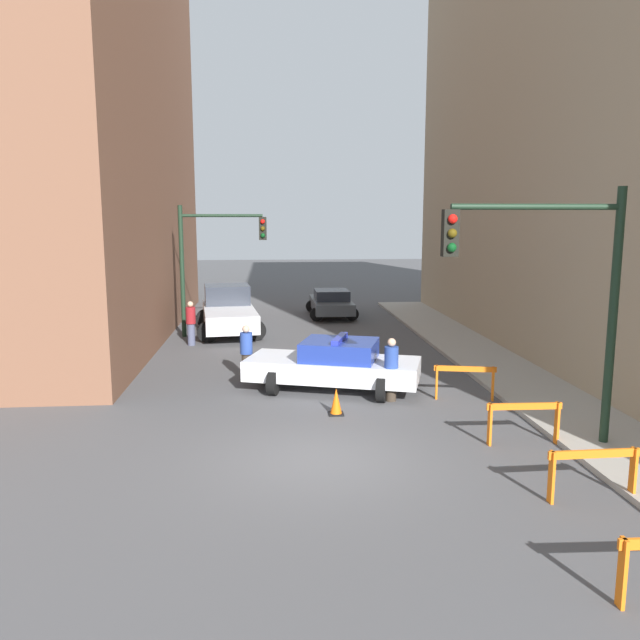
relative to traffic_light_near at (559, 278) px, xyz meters
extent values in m
plane|color=#4C4C4F|center=(-4.73, -0.15, -3.53)|extent=(120.00, 120.00, 0.00)
cube|color=#9E998E|center=(1.47, -0.15, -3.47)|extent=(2.40, 44.00, 0.12)
cylinder|color=black|center=(1.17, 0.01, -0.81)|extent=(0.18, 0.18, 5.20)
cylinder|color=black|center=(-0.53, 0.01, 1.39)|extent=(3.40, 0.12, 0.12)
cube|color=black|center=(-2.23, 0.01, 0.89)|extent=(0.30, 0.22, 0.90)
sphere|color=red|center=(-2.23, -0.14, 1.16)|extent=(0.18, 0.18, 0.18)
sphere|color=#4C3D0C|center=(-2.23, -0.14, 0.89)|extent=(0.18, 0.18, 0.18)
sphere|color=#0C4219|center=(-2.23, -0.14, 0.62)|extent=(0.18, 0.18, 0.18)
cylinder|color=black|center=(-9.13, 13.13, -0.93)|extent=(0.18, 0.18, 5.20)
cylinder|color=black|center=(-7.53, 13.13, 1.27)|extent=(3.20, 0.12, 0.12)
cube|color=black|center=(-5.93, 13.13, 0.77)|extent=(0.30, 0.22, 0.90)
sphere|color=red|center=(-5.93, 12.98, 1.04)|extent=(0.18, 0.18, 0.18)
sphere|color=#4C3D0C|center=(-5.93, 12.98, 0.77)|extent=(0.18, 0.18, 0.18)
sphere|color=#0C4219|center=(-5.93, 12.98, 0.50)|extent=(0.18, 0.18, 0.18)
cube|color=white|center=(-3.99, 4.80, -2.93)|extent=(5.04, 3.18, 0.55)
cube|color=navy|center=(-3.81, 4.74, -2.39)|extent=(2.37, 2.15, 0.52)
cylinder|color=black|center=(-5.64, 4.43, -3.20)|extent=(0.41, 0.70, 0.66)
cylinder|color=black|center=(-5.13, 6.05, -3.20)|extent=(0.41, 0.70, 0.66)
cylinder|color=black|center=(-2.86, 3.55, -3.20)|extent=(0.41, 0.70, 0.66)
cylinder|color=black|center=(-2.35, 5.17, -3.20)|extent=(0.41, 0.70, 0.66)
cube|color=#2633BF|center=(-3.81, 4.74, -2.07)|extent=(0.61, 1.38, 0.12)
cube|color=silver|center=(-7.37, 13.63, -2.78)|extent=(2.63, 5.60, 0.70)
cube|color=#2D333D|center=(-7.50, 14.71, -2.03)|extent=(2.03, 1.94, 0.80)
cylinder|color=black|center=(-8.48, 15.19, -3.13)|extent=(0.83, 0.35, 0.80)
cylinder|color=black|center=(-6.65, 15.41, -3.13)|extent=(0.83, 0.35, 0.80)
cylinder|color=black|center=(-8.08, 11.86, -3.13)|extent=(0.83, 0.35, 0.80)
cylinder|color=black|center=(-6.25, 12.08, -3.13)|extent=(0.83, 0.35, 0.80)
cube|color=#474C51|center=(-2.73, 17.85, -2.96)|extent=(1.83, 4.31, 0.52)
cube|color=#232833|center=(-2.73, 17.68, -2.46)|extent=(1.60, 1.82, 0.48)
cylinder|color=black|center=(-3.57, 19.18, -3.22)|extent=(0.62, 0.22, 0.62)
cylinder|color=black|center=(-1.91, 19.19, -3.22)|extent=(0.62, 0.22, 0.62)
cylinder|color=black|center=(-3.54, 16.51, -3.22)|extent=(0.62, 0.22, 0.62)
cylinder|color=black|center=(-1.89, 16.52, -3.22)|extent=(0.62, 0.22, 0.62)
cylinder|color=#382D23|center=(-6.40, 5.94, -3.12)|extent=(0.39, 0.39, 0.82)
cylinder|color=navy|center=(-6.40, 5.94, -2.40)|extent=(0.50, 0.50, 0.62)
sphere|color=tan|center=(-6.40, 5.94, -1.98)|extent=(0.31, 0.31, 0.22)
cylinder|color=#474C66|center=(-8.64, 11.37, -3.12)|extent=(0.31, 0.31, 0.82)
cylinder|color=maroon|center=(-8.64, 11.37, -2.40)|extent=(0.39, 0.39, 0.62)
sphere|color=tan|center=(-8.64, 11.37, -1.98)|extent=(0.24, 0.24, 0.22)
cylinder|color=#382D23|center=(-2.59, 3.65, -3.12)|extent=(0.36, 0.36, 0.82)
cylinder|color=navy|center=(-2.59, 3.65, -2.40)|extent=(0.46, 0.46, 0.62)
sphere|color=tan|center=(-2.59, 3.65, -1.98)|extent=(0.28, 0.28, 0.22)
cube|color=orange|center=(-1.49, -5.21, -3.08)|extent=(0.06, 0.16, 0.90)
cube|color=orange|center=(-0.36, -2.38, -2.70)|extent=(1.60, 0.09, 0.14)
cube|color=orange|center=(-1.08, -2.40, -3.08)|extent=(0.05, 0.16, 0.90)
cube|color=orange|center=(0.36, -2.36, -3.08)|extent=(0.05, 0.16, 0.90)
cube|color=orange|center=(-0.44, 0.29, -2.70)|extent=(1.60, 0.08, 0.14)
cube|color=orange|center=(-1.16, 0.31, -3.08)|extent=(0.05, 0.16, 0.90)
cube|color=orange|center=(0.28, 0.28, -3.08)|extent=(0.05, 0.16, 0.90)
cube|color=orange|center=(-0.66, 3.58, -2.70)|extent=(1.58, 0.37, 0.14)
cube|color=orange|center=(-1.36, 3.73, -3.08)|extent=(0.08, 0.17, 0.90)
cube|color=orange|center=(0.05, 3.44, -3.08)|extent=(0.08, 0.17, 0.90)
cube|color=black|center=(-4.14, 2.62, -3.51)|extent=(0.36, 0.36, 0.04)
cone|color=#F2600C|center=(-4.14, 2.62, -3.18)|extent=(0.28, 0.28, 0.62)
camera|label=1|loc=(-5.72, -11.84, 1.17)|focal=35.00mm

